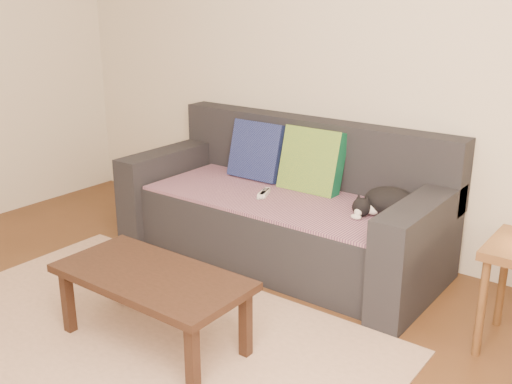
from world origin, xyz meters
TOP-DOWN VIEW (x-y plane):
  - ground at (0.00, 0.00)m, footprint 4.50×4.50m
  - back_wall at (0.00, 2.00)m, footprint 4.50×0.04m
  - sofa at (0.00, 1.57)m, footprint 2.10×0.94m
  - throw_blanket at (0.00, 1.48)m, footprint 1.66×0.74m
  - cushion_navy at (-0.34, 1.74)m, footprint 0.40×0.20m
  - cushion_green at (0.10, 1.74)m, footprint 0.42×0.21m
  - cat at (0.72, 1.57)m, footprint 0.39×0.33m
  - wii_remote_a at (-0.07, 1.45)m, footprint 0.09×0.15m
  - wii_remote_b at (-0.07, 1.44)m, footprint 0.08×0.15m
  - rug at (0.00, 0.15)m, footprint 2.50×1.80m
  - coffee_table at (0.10, 0.30)m, footprint 0.97×0.49m

SIDE VIEW (x-z plane):
  - ground at x=0.00m, z-range 0.00..0.00m
  - rug at x=0.00m, z-range 0.00..0.01m
  - sofa at x=0.00m, z-range -0.13..0.74m
  - coffee_table at x=0.10m, z-range 0.15..0.53m
  - throw_blanket at x=0.00m, z-range 0.42..0.44m
  - wii_remote_a at x=-0.07m, z-range 0.44..0.47m
  - wii_remote_b at x=-0.07m, z-range 0.44..0.47m
  - cat at x=0.72m, z-range 0.44..0.60m
  - cushion_navy at x=-0.34m, z-range 0.43..0.83m
  - cushion_green at x=0.10m, z-range 0.41..0.85m
  - back_wall at x=0.00m, z-range 0.00..2.60m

